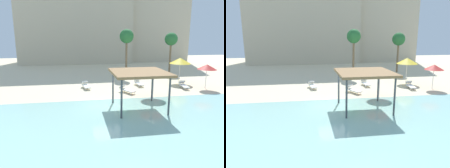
# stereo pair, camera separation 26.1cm
# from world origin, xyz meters

# --- Properties ---
(ground_plane) EXTENTS (80.00, 80.00, 0.00)m
(ground_plane) POSITION_xyz_m (0.00, 0.00, 0.00)
(ground_plane) COLOR beige
(lagoon_water) EXTENTS (44.00, 13.50, 0.04)m
(lagoon_water) POSITION_xyz_m (0.00, -5.25, 0.02)
(lagoon_water) COLOR #99D1C6
(lagoon_water) RESTS_ON ground
(shade_pavilion) EXTENTS (4.08, 4.08, 2.94)m
(shade_pavilion) POSITION_xyz_m (2.16, -1.23, 2.75)
(shade_pavilion) COLOR #42474C
(shade_pavilion) RESTS_ON ground
(beach_umbrella_red_1) EXTENTS (2.13, 2.13, 2.53)m
(beach_umbrella_red_1) POSITION_xyz_m (4.40, 1.67, 2.23)
(beach_umbrella_red_1) COLOR silver
(beach_umbrella_red_1) RESTS_ON ground
(beach_umbrella_yellow_2) EXTENTS (2.45, 2.45, 2.97)m
(beach_umbrella_yellow_2) POSITION_xyz_m (9.64, 7.02, 2.63)
(beach_umbrella_yellow_2) COLOR silver
(beach_umbrella_yellow_2) RESTS_ON ground
(beach_umbrella_red_3) EXTENTS (1.95, 1.95, 2.58)m
(beach_umbrella_red_3) POSITION_xyz_m (11.10, 3.89, 2.31)
(beach_umbrella_red_3) COLOR silver
(beach_umbrella_red_3) RESTS_ON ground
(lounge_chair_0) EXTENTS (0.64, 1.91, 0.74)m
(lounge_chair_0) POSITION_xyz_m (4.45, 6.34, 0.33)
(lounge_chair_0) COLOR white
(lounge_chair_0) RESTS_ON ground
(lounge_chair_1) EXTENTS (0.91, 1.97, 0.74)m
(lounge_chair_1) POSITION_xyz_m (-1.51, 6.06, 0.33)
(lounge_chair_1) COLOR white
(lounge_chair_1) RESTS_ON ground
(lounge_chair_2) EXTENTS (0.87, 1.96, 0.74)m
(lounge_chair_2) POSITION_xyz_m (8.87, 4.40, 0.33)
(lounge_chair_2) COLOR white
(lounge_chair_2) RESTS_ON ground
(lounge_chair_3) EXTENTS (1.46, 1.94, 0.74)m
(lounge_chair_3) POSITION_xyz_m (2.37, 3.61, 0.33)
(lounge_chair_3) COLOR white
(lounge_chair_3) RESTS_ON ground
(palm_tree_0) EXTENTS (1.90, 1.90, 5.96)m
(palm_tree_0) POSITION_xyz_m (11.60, 14.04, 4.88)
(palm_tree_0) COLOR brown
(palm_tree_0) RESTS_ON ground
(palm_tree_1) EXTENTS (1.90, 1.90, 6.39)m
(palm_tree_1) POSITION_xyz_m (4.39, 12.33, 5.28)
(palm_tree_1) COLOR brown
(palm_tree_1) RESTS_ON ground
(hotel_block_0) EXTENTS (21.96, 10.93, 19.93)m
(hotel_block_0) POSITION_xyz_m (-2.27, 30.55, 9.97)
(hotel_block_0) COLOR beige
(hotel_block_0) RESTS_ON ground
(hotel_block_1) EXTENTS (16.45, 11.81, 19.10)m
(hotel_block_1) POSITION_xyz_m (13.16, 32.25, 9.55)
(hotel_block_1) COLOR beige
(hotel_block_1) RESTS_ON ground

